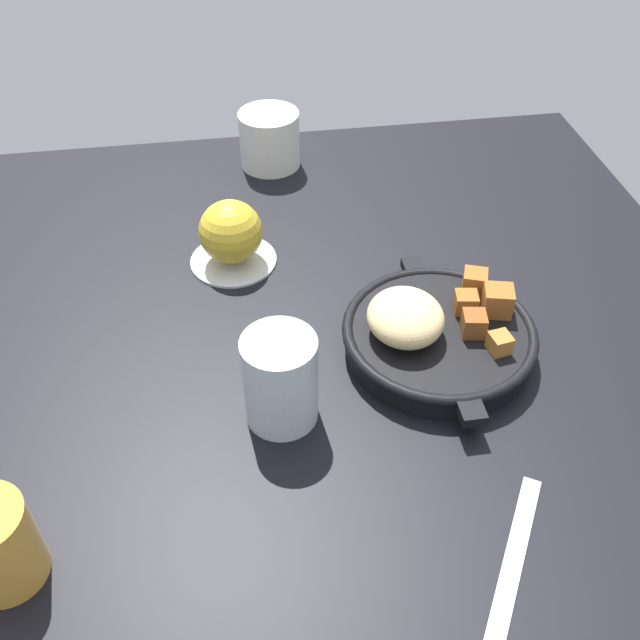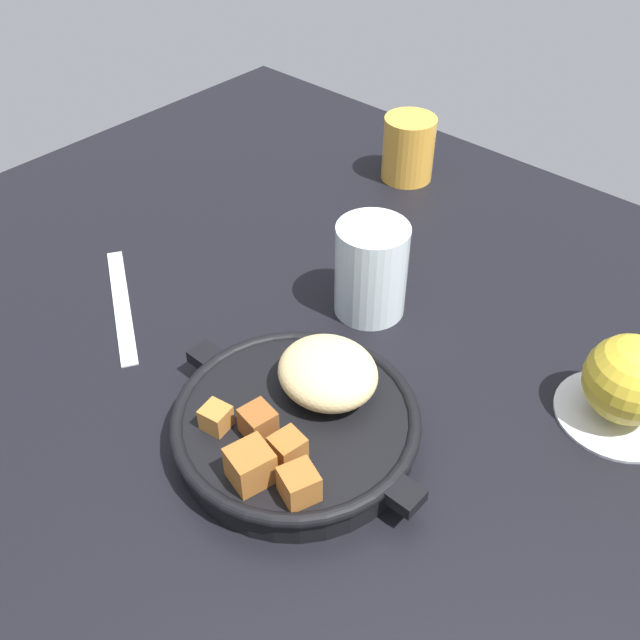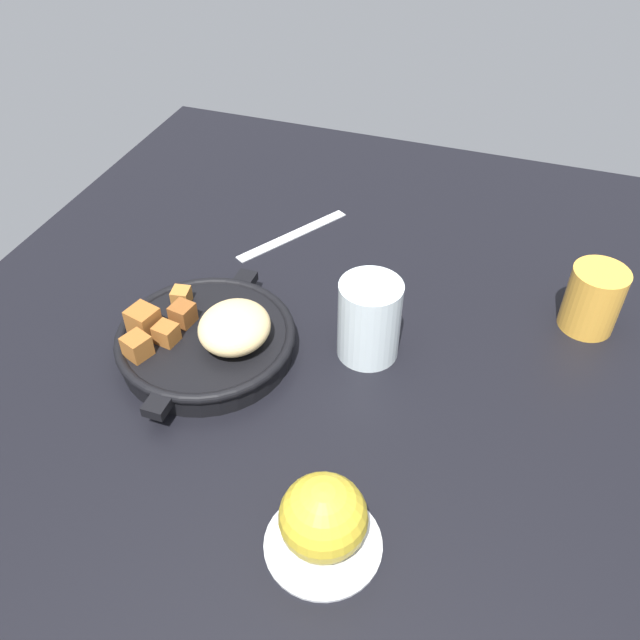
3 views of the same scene
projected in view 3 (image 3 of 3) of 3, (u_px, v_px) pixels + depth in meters
ground_plane at (303, 353)px, 79.82cm from camera, size 110.53×90.42×2.40cm
cast_iron_skillet at (209, 338)px, 76.36cm from camera, size 24.95×20.70×7.40cm
saucer_plate at (323, 543)px, 59.54cm from camera, size 10.70×10.70×0.60cm
red_apple at (323, 517)px, 56.76cm from camera, size 7.75×7.75×7.75cm
butter_knife at (293, 235)px, 95.94cm from camera, size 16.88×11.18×0.36cm
water_glass_tall at (369, 320)px, 75.04cm from camera, size 7.19×7.19×9.88cm
juice_glass_amber at (593, 299)px, 79.06cm from camera, size 6.59×6.59×8.20cm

